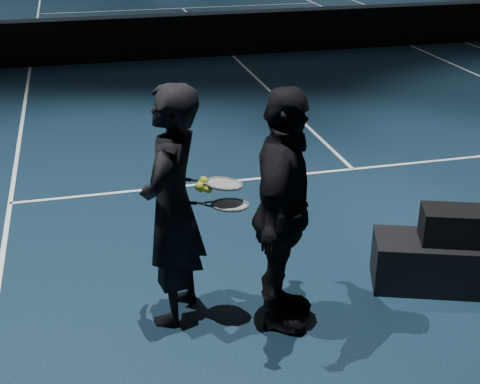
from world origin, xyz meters
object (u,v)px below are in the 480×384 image
at_px(player_a, 172,207).
at_px(player_b, 283,213).
at_px(player_bench, 460,264).
at_px(racket_lower, 230,205).
at_px(racket_upper, 224,184).
at_px(racket_bag, 466,226).
at_px(tennis_balls, 204,186).

height_order(player_a, player_b, same).
xyz_separation_m(player_bench, player_b, (-1.68, -0.11, 0.75)).
distance_m(racket_lower, racket_upper, 0.17).
distance_m(player_bench, racket_bag, 0.37).
height_order(player_a, tennis_balls, player_a).
distance_m(player_bench, racket_lower, 2.20).
height_order(racket_bag, racket_upper, racket_upper).
bearing_deg(racket_bag, tennis_balls, -162.76).
relative_size(player_bench, racket_bag, 2.00).
height_order(racket_lower, racket_upper, racket_upper).
xyz_separation_m(player_bench, racket_bag, (-0.00, 0.00, 0.37)).
xyz_separation_m(racket_bag, tennis_balls, (-2.23, 0.10, 0.57)).
height_order(racket_bag, racket_lower, racket_lower).
height_order(player_a, racket_upper, player_a).
bearing_deg(racket_upper, racket_bag, 14.41).
relative_size(racket_bag, racket_upper, 1.10).
bearing_deg(player_a, racket_lower, 98.23).
xyz_separation_m(racket_lower, tennis_balls, (-0.18, 0.07, 0.14)).
height_order(player_b, racket_lower, player_b).
bearing_deg(tennis_balls, player_b, -21.17).
relative_size(racket_upper, tennis_balls, 5.67).
height_order(racket_lower, tennis_balls, tennis_balls).
bearing_deg(racket_lower, player_bench, 19.91).
bearing_deg(racket_upper, racket_lower, -42.66).
height_order(player_bench, racket_upper, racket_upper).
relative_size(player_a, racket_upper, 2.87).
height_order(racket_bag, player_b, player_b).
distance_m(racket_bag, player_b, 1.72).
xyz_separation_m(player_a, tennis_balls, (0.24, -0.09, 0.19)).
distance_m(player_a, racket_upper, 0.45).
height_order(player_a, racket_lower, player_a).
bearing_deg(player_b, racket_lower, 96.23).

